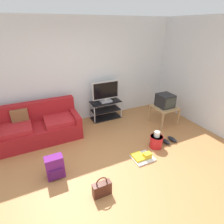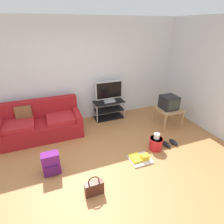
{
  "view_description": "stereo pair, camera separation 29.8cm",
  "coord_description": "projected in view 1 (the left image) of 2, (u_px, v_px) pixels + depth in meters",
  "views": [
    {
      "loc": [
        -1.04,
        -2.24,
        2.49
      ],
      "look_at": [
        0.55,
        1.02,
        0.75
      ],
      "focal_mm": 29.31,
      "sensor_mm": 36.0,
      "label": 1
    },
    {
      "loc": [
        -0.77,
        -2.36,
        2.49
      ],
      "look_at": [
        0.55,
        1.02,
        0.75
      ],
      "focal_mm": 29.31,
      "sensor_mm": 36.0,
      "label": 2
    }
  ],
  "objects": [
    {
      "name": "flat_tv",
      "position": [
        106.0,
        92.0,
        5.03
      ],
      "size": [
        0.78,
        0.22,
        0.59
      ],
      "color": "#B2B2B7",
      "rests_on": "tv_stand"
    },
    {
      "name": "cleaning_bucket",
      "position": [
        156.0,
        141.0,
        4.05
      ],
      "size": [
        0.29,
        0.29,
        0.4
      ],
      "color": "red",
      "rests_on": "ground_plane"
    },
    {
      "name": "wall_back",
      "position": [
        69.0,
        73.0,
        4.71
      ],
      "size": [
        9.0,
        0.1,
        2.7
      ],
      "primitive_type": "cube",
      "color": "silver",
      "rests_on": "ground_plane"
    },
    {
      "name": "wall_right",
      "position": [
        204.0,
        75.0,
        4.61
      ],
      "size": [
        0.1,
        3.6,
        2.7
      ],
      "primitive_type": "cube",
      "color": "silver",
      "rests_on": "ground_plane"
    },
    {
      "name": "handbag",
      "position": [
        102.0,
        189.0,
        2.91
      ],
      "size": [
        0.3,
        0.12,
        0.37
      ],
      "rotation": [
        0.0,
        0.0,
        0.46
      ],
      "color": "#4C2319",
      "rests_on": "ground_plane"
    },
    {
      "name": "crt_tv",
      "position": [
        165.0,
        101.0,
        4.87
      ],
      "size": [
        0.39,
        0.41,
        0.34
      ],
      "color": "#232326",
      "rests_on": "side_table"
    },
    {
      "name": "side_table",
      "position": [
        164.0,
        109.0,
        4.96
      ],
      "size": [
        0.6,
        0.6,
        0.49
      ],
      "color": "tan",
      "rests_on": "ground_plane"
    },
    {
      "name": "ground_plane",
      "position": [
        109.0,
        177.0,
        3.31
      ],
      "size": [
        9.0,
        9.8,
        0.02
      ],
      "primitive_type": "cube",
      "color": "#B27542"
    },
    {
      "name": "tv_stand",
      "position": [
        106.0,
        110.0,
        5.29
      ],
      "size": [
        0.86,
        0.41,
        0.52
      ],
      "color": "black",
      "rests_on": "ground_plane"
    },
    {
      "name": "sneakers_pair",
      "position": [
        169.0,
        140.0,
        4.27
      ],
      "size": [
        0.34,
        0.27,
        0.09
      ],
      "color": "black",
      "rests_on": "ground_plane"
    },
    {
      "name": "floor_tray",
      "position": [
        142.0,
        157.0,
        3.74
      ],
      "size": [
        0.42,
        0.37,
        0.14
      ],
      "color": "silver",
      "rests_on": "ground_plane"
    },
    {
      "name": "backpack",
      "position": [
        55.0,
        167.0,
        3.23
      ],
      "size": [
        0.31,
        0.26,
        0.43
      ],
      "rotation": [
        0.0,
        0.0,
        0.23
      ],
      "color": "#661E70",
      "rests_on": "ground_plane"
    },
    {
      "name": "couch",
      "position": [
        38.0,
        127.0,
        4.3
      ],
      "size": [
        1.86,
        0.85,
        0.85
      ],
      "color": "maroon",
      "rests_on": "ground_plane"
    }
  ]
}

